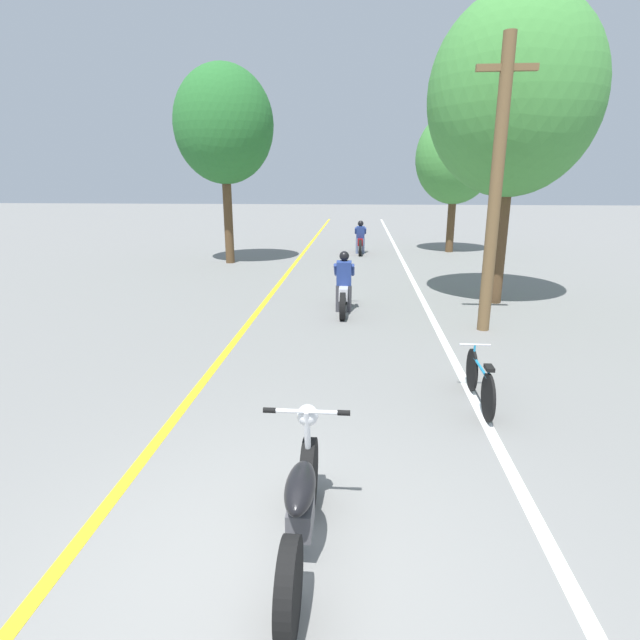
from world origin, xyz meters
TOP-DOWN VIEW (x-y plane):
  - ground_plane at (0.00, 0.00)m, footprint 120.00×120.00m
  - lane_stripe_center at (-1.70, 12.22)m, footprint 0.14×48.00m
  - lane_stripe_edge at (2.31, 12.22)m, footprint 0.14×48.00m
  - utility_pole at (3.24, 6.93)m, footprint 1.10×0.24m
  - roadside_tree_right_near at (4.08, 9.38)m, footprint 3.89×3.50m
  - roadside_tree_right_far at (4.49, 18.55)m, footprint 3.23×2.90m
  - roadside_tree_left at (-4.13, 14.96)m, footprint 3.47×3.12m
  - motorcycle_foreground at (0.22, 0.25)m, footprint 0.75×2.04m
  - motorcycle_rider_lead at (0.31, 8.19)m, footprint 0.50×2.07m
  - motorcycle_rider_far at (0.69, 17.74)m, footprint 0.50×2.00m
  - bicycle_parked at (2.33, 3.30)m, footprint 0.44×1.59m

SIDE VIEW (x-z plane):
  - ground_plane at x=0.00m, z-range 0.00..0.00m
  - lane_stripe_center at x=-1.70m, z-range 0.00..0.01m
  - lane_stripe_edge at x=2.31m, z-range 0.00..0.01m
  - bicycle_parked at x=2.33m, z-range -0.02..0.71m
  - motorcycle_foreground at x=0.22m, z-range -0.10..1.00m
  - motorcycle_rider_far at x=0.69m, z-range -0.16..1.20m
  - motorcycle_rider_lead at x=0.31m, z-range -0.18..1.24m
  - utility_pole at x=3.24m, z-range 0.09..5.62m
  - roadside_tree_right_far at x=4.49m, z-range 0.98..6.68m
  - roadside_tree_left at x=-4.13m, z-range 1.39..8.20m
  - roadside_tree_right_near at x=4.08m, z-range 1.27..8.33m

